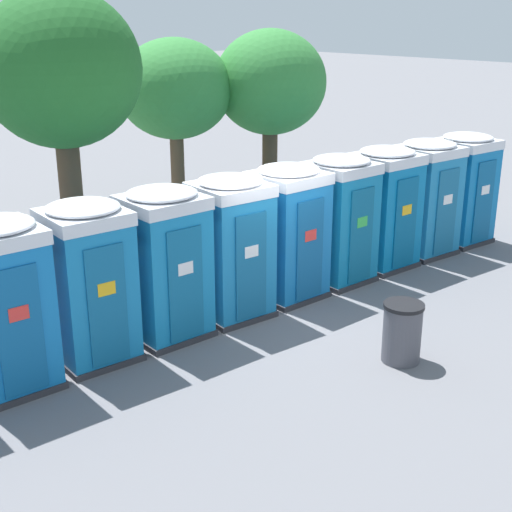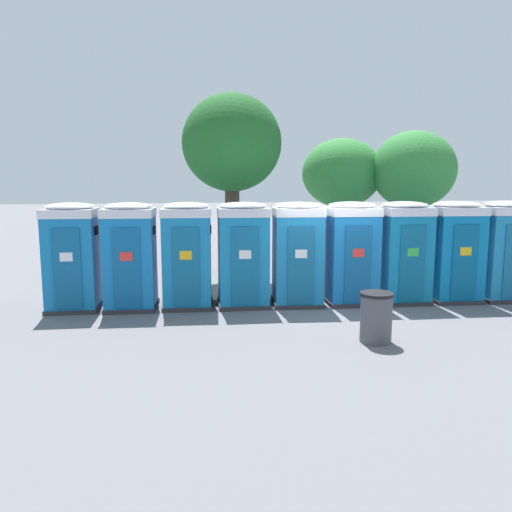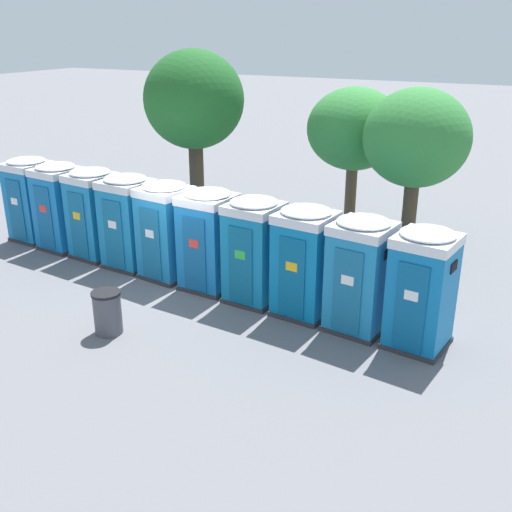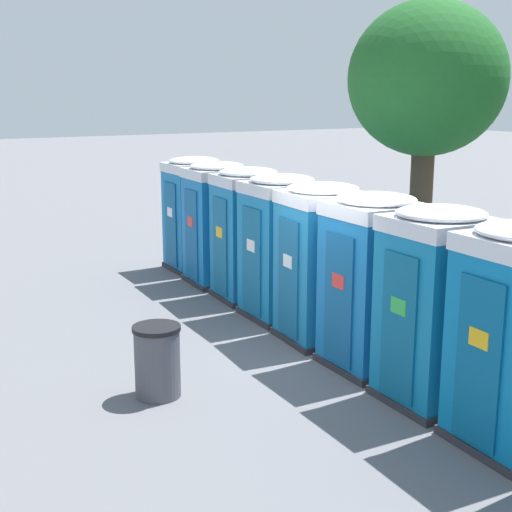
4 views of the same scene
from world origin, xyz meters
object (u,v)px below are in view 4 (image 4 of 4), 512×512
portapotty_2 (248,233)px  portapotty_5 (373,281)px  portapotty_4 (321,262)px  portapotty_6 (436,305)px  street_tree_0 (427,82)px  trash_can (157,361)px  portapotty_3 (281,246)px  portapotty_0 (195,213)px  portapotty_1 (217,222)px

portapotty_2 → portapotty_5: (4.01, -0.41, -0.00)m
portapotty_4 → portapotty_6: bearing=-5.3°
portapotty_4 → street_tree_0: street_tree_0 is taller
trash_can → portapotty_3: bearing=121.1°
portapotty_0 → portapotty_4: size_ratio=1.00×
portapotty_0 → street_tree_0: 5.76m
portapotty_1 → portapotty_3: (2.68, -0.23, -0.00)m
portapotty_5 → trash_can: 3.22m
portapotty_0 → trash_can: size_ratio=2.65×
portapotty_3 → portapotty_4: (1.34, -0.15, 0.00)m
portapotty_0 → portapotty_5: same height
street_tree_0 → trash_can: 7.59m
portapotty_5 → street_tree_0: size_ratio=0.45×
portapotty_6 → street_tree_0: (-3.80, 3.53, 2.82)m
portapotty_1 → portapotty_2: bearing=-3.4°
portapotty_5 → portapotty_6: 1.34m
portapotty_6 → trash_can: (-2.02, -2.91, -0.80)m
portapotty_6 → street_tree_0: street_tree_0 is taller
portapotty_4 → portapotty_6: same height
portapotty_0 → portapotty_4: same height
portapotty_0 → street_tree_0: bearing=32.9°
portapotty_3 → portapotty_6: (4.01, -0.40, 0.00)m
portapotty_3 → street_tree_0: bearing=86.2°
portapotty_1 → street_tree_0: (2.89, 2.90, 2.82)m
portapotty_6 → portapotty_3: bearing=174.4°
portapotty_4 → street_tree_0: size_ratio=0.45×
portapotty_2 → portapotty_6: size_ratio=1.00×
portapotty_4 → trash_can: portapotty_4 is taller
portapotty_3 → trash_can: portapotty_3 is taller
portapotty_5 → trash_can: size_ratio=2.65×
portapotty_2 → portapotty_4: (2.67, -0.30, -0.00)m
portapotty_0 → street_tree_0: (4.22, 2.73, 2.82)m
portapotty_4 → portapotty_3: bearing=173.7°
portapotty_5 → trash_can: portapotty_5 is taller
portapotty_2 → portapotty_1: bearing=176.6°
portapotty_3 → trash_can: size_ratio=2.65×
portapotty_0 → portapotty_5: 6.72m
portapotty_1 → portapotty_5: (5.36, -0.48, -0.00)m
portapotty_1 → street_tree_0: size_ratio=0.45×
portapotty_3 → portapotty_5: same height
portapotty_3 → portapotty_4: size_ratio=1.00×
portapotty_5 → portapotty_4: bearing=175.4°
portapotty_3 → portapotty_4: bearing=-6.3°
portapotty_6 → portapotty_5: bearing=174.0°
portapotty_3 → portapotty_5: size_ratio=1.00×
portapotty_3 → portapotty_4: same height
portapotty_2 → portapotty_3: bearing=-6.3°
street_tree_0 → portapotty_1: bearing=-134.9°
portapotty_2 → portapotty_5: same height
street_tree_0 → trash_can: size_ratio=5.84×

